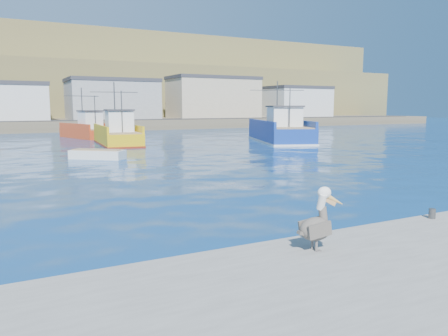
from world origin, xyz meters
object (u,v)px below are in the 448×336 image
(trawler_blue, at_px, (280,131))
(boat_orange, at_px, (87,129))
(skiff_mid, at_px, (98,155))
(pelican, at_px, (317,223))
(trawler_yellow_b, at_px, (118,135))

(trawler_blue, distance_m, boat_orange, 23.64)
(trawler_blue, height_order, skiff_mid, trawler_blue)
(skiff_mid, bearing_deg, pelican, -89.84)
(trawler_yellow_b, xyz_separation_m, boat_orange, (-0.99, 11.32, 0.06))
(boat_orange, distance_m, pelican, 47.73)
(trawler_blue, relative_size, skiff_mid, 3.47)
(trawler_yellow_b, bearing_deg, trawler_blue, -13.68)
(skiff_mid, xyz_separation_m, pelican, (0.07, -24.85, 0.86))
(trawler_blue, bearing_deg, pelican, -123.31)
(boat_orange, distance_m, skiff_mid, 23.02)
(trawler_yellow_b, bearing_deg, skiff_mid, -110.59)
(boat_orange, xyz_separation_m, skiff_mid, (-3.31, -22.77, -0.77))
(skiff_mid, distance_m, pelican, 24.87)
(pelican, bearing_deg, trawler_blue, 56.69)
(trawler_blue, bearing_deg, skiff_mid, -160.94)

